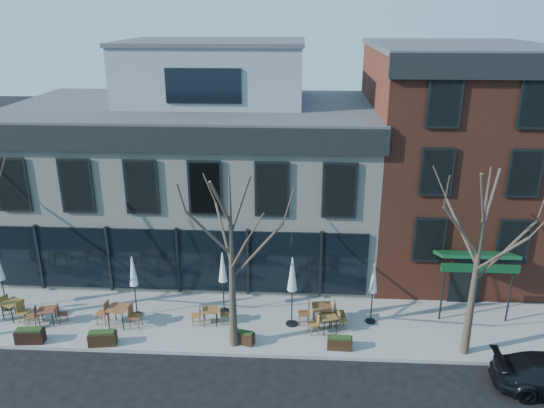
{
  "coord_description": "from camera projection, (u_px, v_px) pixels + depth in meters",
  "views": [
    {
      "loc": [
        5.5,
        -21.65,
        12.64
      ],
      "look_at": [
        4.19,
        2.0,
        3.97
      ],
      "focal_mm": 35.0,
      "sensor_mm": 36.0,
      "label": 1
    }
  ],
  "objects": [
    {
      "name": "ground",
      "position": [
        181.0,
        296.0,
        24.93
      ],
      "size": [
        120.0,
        120.0,
        0.0
      ],
      "primitive_type": "plane",
      "color": "black",
      "rests_on": "ground"
    },
    {
      "name": "sidewalk_front",
      "position": [
        245.0,
        322.0,
        22.72
      ],
      "size": [
        33.5,
        4.7,
        0.15
      ],
      "primitive_type": "cube",
      "color": "gray",
      "rests_on": "ground"
    },
    {
      "name": "sidewalk_side",
      "position": [
        14.0,
        238.0,
        31.12
      ],
      "size": [
        4.5,
        12.0,
        0.15
      ],
      "primitive_type": "cube",
      "color": "gray",
      "rests_on": "ground"
    },
    {
      "name": "corner_building",
      "position": [
        198.0,
        169.0,
        28.06
      ],
      "size": [
        18.39,
        10.39,
        11.1
      ],
      "color": "beige",
      "rests_on": "ground"
    },
    {
      "name": "red_brick_building",
      "position": [
        448.0,
        157.0,
        26.99
      ],
      "size": [
        8.2,
        11.78,
        11.18
      ],
      "color": "brown",
      "rests_on": "ground"
    },
    {
      "name": "tree_mid",
      "position": [
        232.0,
        262.0,
        19.81
      ],
      "size": [
        3.5,
        3.55,
        7.04
      ],
      "color": "#382B21",
      "rests_on": "sidewalk_front"
    },
    {
      "name": "tree_right",
      "position": [
        478.0,
        262.0,
        19.26
      ],
      "size": [
        3.72,
        3.77,
        7.48
      ],
      "color": "#382B21",
      "rests_on": "sidewalk_front"
    },
    {
      "name": "cafe_set_0",
      "position": [
        13.0,
        308.0,
        22.71
      ],
      "size": [
        1.86,
        1.15,
        0.97
      ],
      "color": "brown",
      "rests_on": "sidewalk_front"
    },
    {
      "name": "cafe_set_1",
      "position": [
        47.0,
        315.0,
        22.28
      ],
      "size": [
        1.7,
        0.8,
        0.87
      ],
      "color": "brown",
      "rests_on": "sidewalk_front"
    },
    {
      "name": "cafe_set_2",
      "position": [
        119.0,
        314.0,
        22.17
      ],
      "size": [
        2.04,
        0.89,
        1.05
      ],
      "color": "brown",
      "rests_on": "sidewalk_front"
    },
    {
      "name": "cafe_set_3",
      "position": [
        210.0,
        315.0,
        22.32
      ],
      "size": [
        1.65,
        0.72,
        0.85
      ],
      "color": "brown",
      "rests_on": "sidewalk_front"
    },
    {
      "name": "cafe_set_4",
      "position": [
        322.0,
        313.0,
        22.27
      ],
      "size": [
        2.02,
        0.85,
        1.05
      ],
      "color": "brown",
      "rests_on": "sidewalk_front"
    },
    {
      "name": "cafe_set_5",
      "position": [
        328.0,
        322.0,
        21.78
      ],
      "size": [
        1.73,
        0.94,
        0.89
      ],
      "color": "brown",
      "rests_on": "sidewalk_front"
    },
    {
      "name": "umbrella_1",
      "position": [
        133.0,
        274.0,
        22.42
      ],
      "size": [
        0.45,
        0.45,
        2.81
      ],
      "color": "black",
      "rests_on": "sidewalk_front"
    },
    {
      "name": "umbrella_2",
      "position": [
        223.0,
        270.0,
        22.7
      ],
      "size": [
        0.46,
        0.46,
        2.85
      ],
      "color": "black",
      "rests_on": "sidewalk_front"
    },
    {
      "name": "umbrella_3",
      "position": [
        292.0,
        278.0,
        21.65
      ],
      "size": [
        0.5,
        0.5,
        3.14
      ],
      "color": "black",
      "rests_on": "sidewalk_front"
    },
    {
      "name": "umbrella_4",
      "position": [
        373.0,
        281.0,
        21.93
      ],
      "size": [
        0.44,
        0.44,
        2.76
      ],
      "color": "black",
      "rests_on": "sidewalk_front"
    },
    {
      "name": "planter_0",
      "position": [
        30.0,
        336.0,
        21.1
      ],
      "size": [
        1.14,
        0.54,
        0.62
      ],
      "color": "black",
      "rests_on": "sidewalk_front"
    },
    {
      "name": "planter_1",
      "position": [
        103.0,
        338.0,
        20.95
      ],
      "size": [
        1.13,
        0.58,
        0.61
      ],
      "color": "#322010",
      "rests_on": "sidewalk_front"
    },
    {
      "name": "planter_2",
      "position": [
        242.0,
        337.0,
        21.09
      ],
      "size": [
        1.02,
        0.63,
        0.53
      ],
      "color": "black",
      "rests_on": "sidewalk_front"
    },
    {
      "name": "planter_3",
      "position": [
        340.0,
        343.0,
        20.72
      ],
      "size": [
        0.98,
        0.42,
        0.54
      ],
      "color": "#311D10",
      "rests_on": "sidewalk_front"
    }
  ]
}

